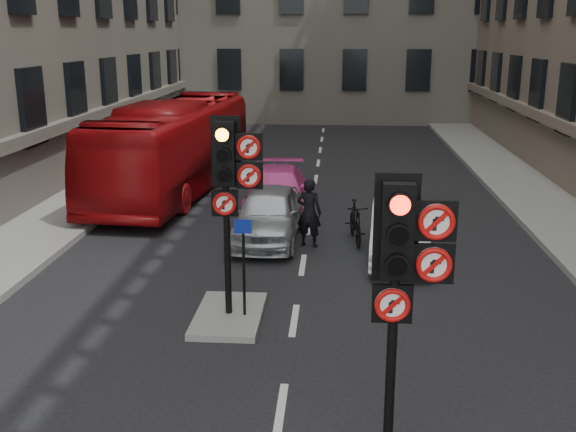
# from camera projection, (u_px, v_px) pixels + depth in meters

# --- Properties ---
(pavement_left) EXTENTS (3.00, 50.00, 0.16)m
(pavement_left) POSITION_uv_depth(u_px,v_px,m) (62.00, 210.00, 19.47)
(pavement_left) COLOR gray
(pavement_left) RESTS_ON ground
(pavement_right) EXTENTS (3.00, 50.00, 0.16)m
(pavement_right) POSITION_uv_depth(u_px,v_px,m) (572.00, 220.00, 18.46)
(pavement_right) COLOR gray
(pavement_right) RESTS_ON ground
(centre_island) EXTENTS (1.20, 2.00, 0.12)m
(centre_island) POSITION_uv_depth(u_px,v_px,m) (229.00, 315.00, 12.33)
(centre_island) COLOR gray
(centre_island) RESTS_ON ground
(signal_near) EXTENTS (0.91, 0.40, 3.58)m
(signal_near) POSITION_uv_depth(u_px,v_px,m) (403.00, 261.00, 7.61)
(signal_near) COLOR black
(signal_near) RESTS_ON ground
(signal_far) EXTENTS (0.91, 0.40, 3.58)m
(signal_far) POSITION_uv_depth(u_px,v_px,m) (230.00, 174.00, 11.61)
(signal_far) COLOR black
(signal_far) RESTS_ON centre_island
(car_silver) EXTENTS (1.68, 3.97, 1.34)m
(car_silver) POSITION_uv_depth(u_px,v_px,m) (268.00, 214.00, 16.80)
(car_silver) COLOR #AFB3B7
(car_silver) RESTS_ON ground
(car_white) EXTENTS (1.57, 3.79, 1.22)m
(car_white) POSITION_uv_depth(u_px,v_px,m) (399.00, 231.00, 15.55)
(car_white) COLOR white
(car_white) RESTS_ON ground
(car_pink) EXTENTS (1.83, 4.27, 1.23)m
(car_pink) POSITION_uv_depth(u_px,v_px,m) (277.00, 190.00, 19.49)
(car_pink) COLOR #EA45A3
(car_pink) RESTS_ON ground
(bus_red) EXTENTS (3.30, 10.66, 2.92)m
(bus_red) POSITION_uv_depth(u_px,v_px,m) (175.00, 146.00, 21.75)
(bus_red) COLOR maroon
(bus_red) RESTS_ON ground
(motorcycle) EXTENTS (0.68, 1.77, 1.04)m
(motorcycle) POSITION_uv_depth(u_px,v_px,m) (355.00, 222.00, 16.62)
(motorcycle) COLOR black
(motorcycle) RESTS_ON ground
(motorcyclist) EXTENTS (0.71, 0.56, 1.70)m
(motorcyclist) POSITION_uv_depth(u_px,v_px,m) (309.00, 212.00, 16.24)
(motorcyclist) COLOR black
(motorcyclist) RESTS_ON ground
(info_sign) EXTENTS (0.31, 0.10, 1.80)m
(info_sign) POSITION_uv_depth(u_px,v_px,m) (243.00, 254.00, 11.89)
(info_sign) COLOR black
(info_sign) RESTS_ON centre_island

